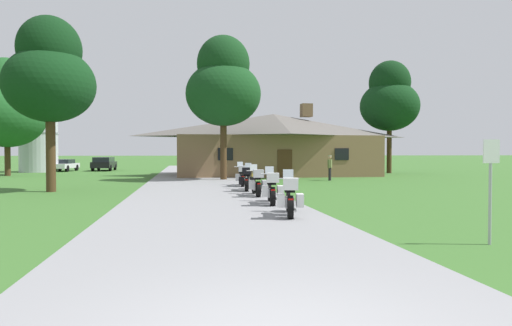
{
  "coord_description": "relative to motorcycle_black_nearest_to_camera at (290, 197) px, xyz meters",
  "views": [
    {
      "loc": [
        -0.84,
        -3.97,
        1.87
      ],
      "look_at": [
        2.51,
        17.08,
        1.37
      ],
      "focal_mm": 30.81,
      "sensor_mm": 36.0,
      "label": 1
    }
  ],
  "objects": [
    {
      "name": "motorcycle_yellow_third_in_row",
      "position": [
        0.0,
        5.93,
        0.0
      ],
      "size": [
        0.73,
        2.08,
        1.3
      ],
      "rotation": [
        0.0,
        0.0,
        -0.02
      ],
      "color": "black",
      "rests_on": "asphalt_driveway"
    },
    {
      "name": "tree_by_lodge_front",
      "position": [
        -0.42,
        17.48,
        5.8
      ],
      "size": [
        5.07,
        5.07,
        9.75
      ],
      "color": "#422D19",
      "rests_on": "ground"
    },
    {
      "name": "tree_left_far",
      "position": [
        -17.1,
        25.78,
        4.94
      ],
      "size": [
        5.96,
        5.96,
        9.46
      ],
      "color": "#422D19",
      "rests_on": "ground"
    },
    {
      "name": "motorcycle_black_nearest_to_camera",
      "position": [
        0.0,
        0.0,
        0.0
      ],
      "size": [
        0.97,
        2.07,
        1.3
      ],
      "rotation": [
        0.0,
        0.0,
        -0.19
      ],
      "color": "black",
      "rests_on": "asphalt_driveway"
    },
    {
      "name": "metal_signpost_roadside",
      "position": [
        3.19,
        -4.14,
        0.74
      ],
      "size": [
        0.36,
        0.06,
        2.14
      ],
      "color": "#9EA0A5",
      "rests_on": "ground"
    },
    {
      "name": "motorcycle_black_fourth_in_row",
      "position": [
        -0.04,
        8.52,
        0.0
      ],
      "size": [
        0.97,
        2.07,
        1.3
      ],
      "rotation": [
        0.0,
        0.0,
        -0.19
      ],
      "color": "black",
      "rests_on": "asphalt_driveway"
    },
    {
      "name": "parked_white_sedan_far_left",
      "position": [
        -15.1,
        34.3,
        0.03
      ],
      "size": [
        2.26,
        4.37,
        1.2
      ],
      "rotation": [
        0.0,
        0.0,
        -0.1
      ],
      "color": "silver",
      "rests_on": "ground"
    },
    {
      "name": "ground_plane",
      "position": [
        -2.07,
        11.81,
        -0.61
      ],
      "size": [
        500.0,
        500.0,
        0.0
      ],
      "primitive_type": "plane",
      "color": "#386628"
    },
    {
      "name": "tree_left_near",
      "position": [
        -9.3,
        10.04,
        4.97
      ],
      "size": [
        4.19,
        4.19,
        8.35
      ],
      "color": "#422D19",
      "rests_on": "ground"
    },
    {
      "name": "bystander_olive_shirt_near_lodge",
      "position": [
        6.59,
        16.05,
        0.34
      ],
      "size": [
        0.38,
        0.47,
        1.69
      ],
      "rotation": [
        0.0,
        0.0,
        0.99
      ],
      "color": "black",
      "rests_on": "ground"
    },
    {
      "name": "asphalt_driveway",
      "position": [
        -2.07,
        9.81,
        -0.58
      ],
      "size": [
        6.4,
        80.0,
        0.06
      ],
      "primitive_type": "cube",
      "color": "gray",
      "rests_on": "ground"
    },
    {
      "name": "motorcycle_black_second_in_row",
      "position": [
        0.06,
        2.96,
        0.0
      ],
      "size": [
        0.86,
        2.08,
        1.3
      ],
      "rotation": [
        0.0,
        0.0,
        -0.11
      ],
      "color": "black",
      "rests_on": "asphalt_driveway"
    },
    {
      "name": "tree_right_of_lodge",
      "position": [
        15.39,
        25.44,
        6.12
      ],
      "size": [
        5.3,
        5.3,
        10.22
      ],
      "color": "#422D19",
      "rests_on": "ground"
    },
    {
      "name": "stone_lodge",
      "position": [
        4.31,
        23.87,
        2.01
      ],
      "size": [
        16.69,
        9.07,
        5.99
      ],
      "color": "brown",
      "rests_on": "ground"
    },
    {
      "name": "metal_silo_distant",
      "position": [
        -16.99,
        32.96,
        3.58
      ],
      "size": [
        3.58,
        3.58,
        8.37
      ],
      "color": "#B2B7BC",
      "rests_on": "ground"
    },
    {
      "name": "parked_black_suv_far_left",
      "position": [
        -11.31,
        35.12,
        0.17
      ],
      "size": [
        1.95,
        4.62,
        1.4
      ],
      "rotation": [
        0.0,
        0.0,
        -0.01
      ],
      "color": "black",
      "rests_on": "ground"
    },
    {
      "name": "motorcycle_blue_farthest_in_row",
      "position": [
        0.06,
        11.38,
        0.0
      ],
      "size": [
        0.75,
        2.08,
        1.3
      ],
      "rotation": [
        0.0,
        0.0,
        -0.04
      ],
      "color": "black",
      "rests_on": "asphalt_driveway"
    }
  ]
}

